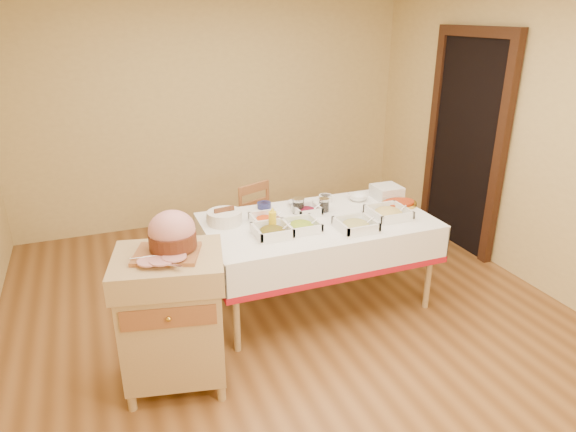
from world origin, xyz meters
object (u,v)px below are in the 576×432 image
Objects in this scene: ham_on_board at (171,235)px; mustard_bottle at (273,220)px; preserve_jar_right at (324,205)px; bread_basket at (225,217)px; dining_table at (317,238)px; preserve_jar_left at (298,206)px; brass_platter at (399,204)px; butcher_cart at (173,313)px; plate_stack at (387,192)px; dining_chair at (264,229)px.

ham_on_board is 1.00m from mustard_bottle.
mustard_bottle is (-0.53, -0.22, 0.03)m from preserve_jar_right.
mustard_bottle reaches higher than bread_basket.
preserve_jar_right is at bearing 51.07° from dining_table.
ham_on_board is at bearing -146.39° from preserve_jar_left.
bread_basket is 1.51m from brass_platter.
brass_platter reaches higher than dining_table.
butcher_cart is 2.17m from brass_platter.
bread_basket is at bearing 55.89° from ham_on_board.
preserve_jar_right is 0.41× the size of bread_basket.
preserve_jar_left reaches higher than bread_basket.
preserve_jar_right is (1.37, 0.73, -0.25)m from ham_on_board.
plate_stack is (1.51, 0.05, 0.01)m from bread_basket.
dining_chair is 0.74m from preserve_jar_right.
dining_chair is 1.18m from plate_stack.
brass_platter is at bearing -6.52° from bread_basket.
mustard_bottle is 0.67× the size of bread_basket.
butcher_cart is 2.31× the size of ham_on_board.
preserve_jar_right is (0.12, 0.15, 0.21)m from dining_table.
bread_basket reaches higher than plate_stack.
mustard_bottle is 0.41m from bread_basket.
brass_platter is at bearing 2.00° from dining_table.
ham_on_board reaches higher than butcher_cart.
mustard_bottle reaches higher than preserve_jar_left.
ham_on_board is at bearing -155.21° from dining_table.
dining_table is 0.74m from dining_chair.
dining_table is 13.96× the size of preserve_jar_left.
dining_table is 7.79× the size of plate_stack.
dining_chair is at bearing 51.35° from ham_on_board.
plate_stack is (2.03, 0.82, -0.24)m from ham_on_board.
dining_chair is at bearing 156.77° from plate_stack.
dining_chair is 0.87m from mustard_bottle.
dining_table is 2.14× the size of dining_chair.
preserve_jar_right is at bearing -3.06° from bread_basket.
dining_chair reaches higher than dining_table.
dining_chair is at bearing 106.20° from preserve_jar_left.
bread_basket is (0.52, 0.77, -0.25)m from ham_on_board.
butcher_cart reaches higher than preserve_jar_right.
plate_stack is (0.66, 0.09, 0.01)m from preserve_jar_right.
butcher_cart reaches higher than plate_stack.
ham_on_board is 1.57m from preserve_jar_right.
preserve_jar_left reaches higher than brass_platter.
butcher_cart reaches higher than brass_platter.
preserve_jar_right is 0.48× the size of plate_stack.
mustard_bottle is 0.56× the size of brass_platter.
mustard_bottle reaches higher than plate_stack.
bread_basket reaches higher than dining_table.
mustard_bottle is at bearing -165.56° from plate_stack.
dining_table is 0.31m from preserve_jar_left.
ham_on_board is 2.20m from plate_stack.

